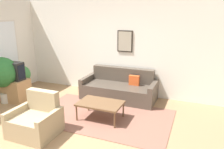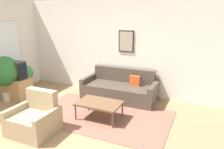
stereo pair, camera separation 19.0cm
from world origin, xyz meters
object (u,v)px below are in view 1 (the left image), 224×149
couch (120,89)px  coffee_table (100,104)px  tv (11,71)px  armchair (36,121)px  potted_plant_tall (2,73)px

couch → coffee_table: size_ratio=2.07×
tv → armchair: 2.17m
couch → tv: 2.94m
tv → armchair: bearing=-33.8°
couch → armchair: size_ratio=2.34×
armchair → tv: bearing=166.2°
coffee_table → armchair: (-0.91, -1.03, -0.09)m
couch → tv: (-2.63, -1.20, 0.55)m
tv → armchair: size_ratio=0.80×
armchair → potted_plant_tall: size_ratio=0.70×
coffee_table → potted_plant_tall: 2.80m
couch → armchair: same height
coffee_table → couch: bearing=91.2°
couch → potted_plant_tall: 3.12m
coffee_table → tv: 2.70m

